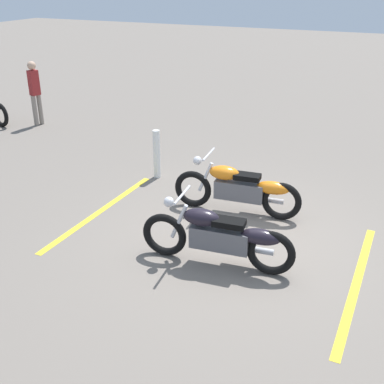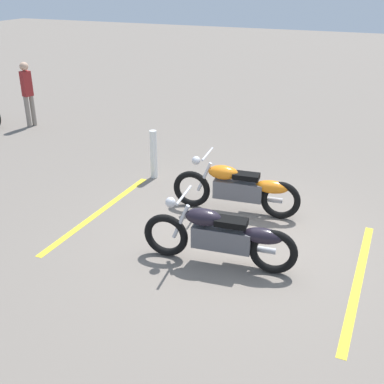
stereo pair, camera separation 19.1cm
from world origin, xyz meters
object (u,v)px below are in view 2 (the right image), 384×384
at_px(motorcycle_dark_foreground, 222,236).
at_px(bystander_near_row, 27,91).
at_px(bollard_post, 154,154).
at_px(motorcycle_bright_foreground, 239,188).

distance_m(motorcycle_dark_foreground, bystander_near_row, 8.32).
bearing_deg(bollard_post, motorcycle_bright_foreground, 157.66).
bearing_deg(motorcycle_bright_foreground, bollard_post, -27.80).
bearing_deg(bollard_post, motorcycle_dark_foreground, 133.21).
xyz_separation_m(motorcycle_bright_foreground, motorcycle_dark_foreground, (-0.29, 1.65, 0.00)).
bearing_deg(motorcycle_dark_foreground, motorcycle_bright_foreground, -85.80).
bearing_deg(bollard_post, bystander_near_row, -22.27).
height_order(bystander_near_row, bollard_post, bystander_near_row).
bearing_deg(bystander_near_row, bollard_post, -6.13).
height_order(motorcycle_bright_foreground, bystander_near_row, bystander_near_row).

